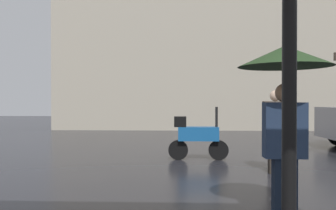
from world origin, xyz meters
The scene contains 3 objects.
pedestrian_with_umbrella centered at (0.05, 1.20, 1.57)m, with size 1.01×1.01×1.96m.
pedestrian_with_bag centered at (0.71, 4.02, 0.89)m, with size 0.49×0.24×1.57m.
parked_scooter centered at (-0.73, 5.50, 0.55)m, with size 1.40×0.32×1.23m.
Camera 1 is at (-1.06, -2.63, 1.35)m, focal length 37.40 mm.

